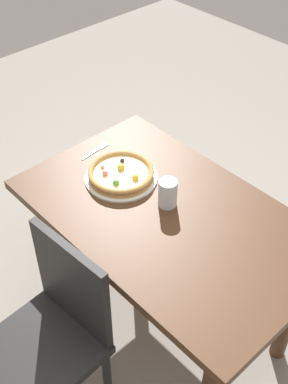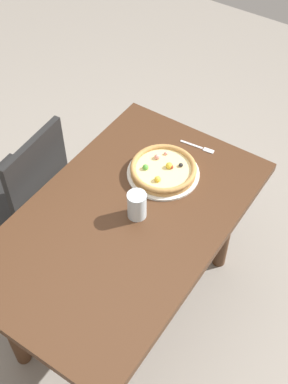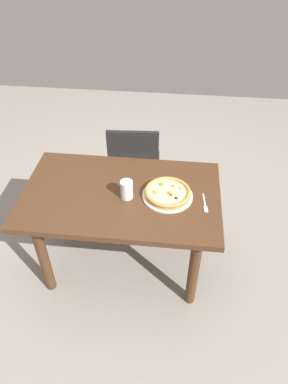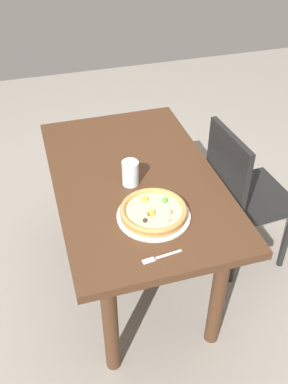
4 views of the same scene
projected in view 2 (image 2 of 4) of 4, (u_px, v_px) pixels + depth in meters
name	position (u px, v px, depth m)	size (l,w,h in m)	color
ground_plane	(128.00, 306.00, 2.58)	(6.00, 6.00, 0.00)	gray
dining_table	(125.00, 235.00, 2.12)	(1.26, 0.77, 0.73)	#472B19
chair_near	(25.00, 194.00, 2.44)	(0.43, 0.43, 0.88)	black
plate	(163.00, 173.00, 2.20)	(0.32, 0.32, 0.01)	silver
pizza	(163.00, 169.00, 2.18)	(0.29, 0.29, 0.05)	#B78447
fork	(200.00, 148.00, 2.31)	(0.03, 0.17, 0.00)	silver
drinking_glass	(137.00, 205.00, 2.00)	(0.08, 0.08, 0.12)	silver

